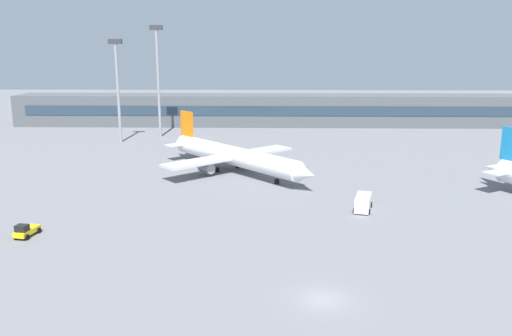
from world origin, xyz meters
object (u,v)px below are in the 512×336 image
airplane_mid (234,156)px  baggage_tug_yellow (26,231)px  floodlight_tower_west (118,83)px  service_van_white (363,203)px  floodlight_tower_east (158,74)px

airplane_mid → baggage_tug_yellow: bearing=-124.4°
airplane_mid → floodlight_tower_west: (-29.86, 30.71, 11.26)m
service_van_white → airplane_mid: bearing=131.2°
baggage_tug_yellow → floodlight_tower_west: (-6.50, 64.80, 13.48)m
airplane_mid → service_van_white: airplane_mid is taller
floodlight_tower_east → service_van_white: bearing=-55.9°
floodlight_tower_west → floodlight_tower_east: 11.53m
service_van_white → floodlight_tower_west: size_ratio=0.23×
baggage_tug_yellow → service_van_white: (43.08, 11.62, 0.31)m
airplane_mid → floodlight_tower_east: 46.27m
floodlight_tower_east → floodlight_tower_west: bearing=-135.4°
airplane_mid → service_van_white: 29.95m
baggage_tug_yellow → service_van_white: service_van_white is taller
service_van_white → floodlight_tower_west: bearing=133.0°
baggage_tug_yellow → service_van_white: 44.62m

